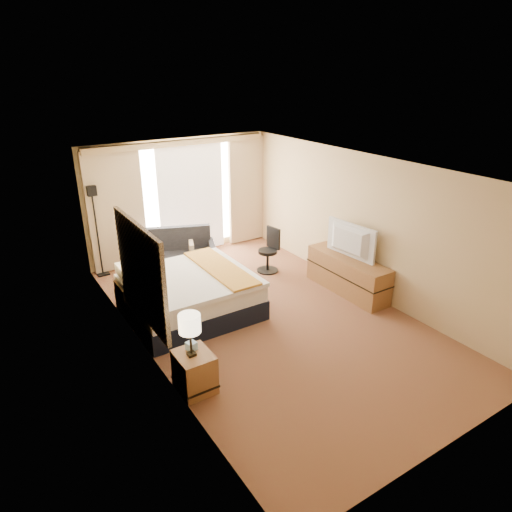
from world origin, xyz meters
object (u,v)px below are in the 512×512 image
nightstand_left (195,372)px  media_dresser (348,274)px  nightstand_right (132,297)px  bed (189,294)px  floor_lamp (94,213)px  desk_chair (269,252)px  lamp_left (190,324)px  television (347,241)px  lamp_right (130,258)px  loveseat (179,259)px

nightstand_left → media_dresser: media_dresser is taller
nightstand_right → bed: (0.81, -0.60, 0.09)m
floor_lamp → desk_chair: 3.59m
lamp_left → floor_lamp: bearing=90.0°
nightstand_right → media_dresser: media_dresser is taller
media_dresser → television: 0.67m
nightstand_left → bed: (0.81, 1.90, 0.09)m
media_dresser → desk_chair: (-0.71, 1.60, 0.06)m
bed → lamp_left: lamp_left is taller
media_dresser → nightstand_right: bearing=158.6°
floor_lamp → bed: bearing=-71.1°
lamp_right → television: bearing=-20.1°
bed → lamp_left: 2.18m
bed → television: bearing=-15.9°
nightstand_right → desk_chair: bearing=2.9°
loveseat → television: size_ratio=1.50×
desk_chair → lamp_left: size_ratio=1.56×
bed → desk_chair: 2.31m
desk_chair → nightstand_right: bearing=172.9°
nightstand_left → lamp_left: lamp_left is taller
loveseat → lamp_left: size_ratio=2.81×
media_dresser → television: (-0.05, 0.04, 0.67)m
media_dresser → lamp_left: 3.93m
lamp_left → lamp_right: size_ratio=0.95×
nightstand_right → television: (3.65, -1.41, 0.75)m
nightstand_right → lamp_right: size_ratio=0.87×
nightstand_left → lamp_right: 2.54m
media_dresser → bed: size_ratio=0.87×
bed → nightstand_left: bearing=-113.1°
desk_chair → loveseat: bearing=141.7°
floor_lamp → lamp_left: 4.37m
lamp_left → loveseat: bearing=68.9°
floor_lamp → television: size_ratio=1.68×
floor_lamp → television: floor_lamp is taller
nightstand_right → television: bearing=-21.1°
floor_lamp → desk_chair: size_ratio=2.02×
loveseat → television: 3.44m
nightstand_right → floor_lamp: (-0.03, 1.85, 1.05)m
nightstand_right → bed: bed is taller
loveseat → lamp_left: lamp_left is taller
lamp_right → television: television is taller
media_dresser → floor_lamp: size_ratio=0.96×
media_dresser → lamp_left: lamp_left is taller
media_dresser → desk_chair: desk_chair is taller
nightstand_right → television: 3.98m
nightstand_left → media_dresser: 3.85m
lamp_left → nightstand_right: bearing=89.3°
desk_chair → television: television is taller
nightstand_left → bed: size_ratio=0.27×
floor_lamp → desk_chair: floor_lamp is taller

